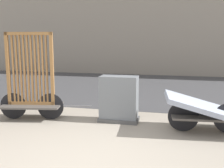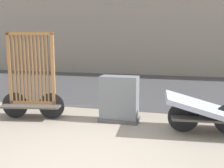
# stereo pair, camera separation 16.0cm
# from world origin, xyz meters

# --- Properties ---
(ground_plane) EXTENTS (60.00, 60.00, 0.00)m
(ground_plane) POSITION_xyz_m (0.00, 0.00, 0.00)
(ground_plane) COLOR gray
(road_strip) EXTENTS (56.00, 7.53, 0.01)m
(road_strip) POSITION_xyz_m (0.00, 6.90, 0.00)
(road_strip) COLOR #424244
(road_strip) RESTS_ON ground_plane
(bike_cart_with_bedframe) EXTENTS (2.06, 0.88, 1.96)m
(bike_cart_with_bedframe) POSITION_xyz_m (-1.88, 1.94, 0.71)
(bike_cart_with_bedframe) COLOR #4C4742
(bike_cart_with_bedframe) RESTS_ON ground_plane
(bike_cart_with_mattress) EXTENTS (2.19, 1.15, 0.75)m
(bike_cart_with_mattress) POSITION_xyz_m (1.89, 1.94, 0.44)
(bike_cart_with_mattress) COLOR #4C4742
(bike_cart_with_mattress) RESTS_ON ground_plane
(utility_cabinet) EXTENTS (0.88, 0.47, 1.01)m
(utility_cabinet) POSITION_xyz_m (0.08, 2.26, 0.46)
(utility_cabinet) COLOR #4C4C4C
(utility_cabinet) RESTS_ON ground_plane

